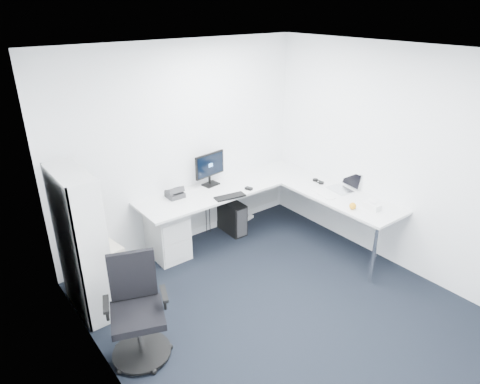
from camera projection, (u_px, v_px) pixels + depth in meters
ground at (288, 315)px, 4.62m from camera, size 4.20×4.20×0.00m
ceiling at (303, 55)px, 3.51m from camera, size 4.20×4.20×0.00m
wall_back at (182, 148)px, 5.58m from camera, size 3.60×0.02×2.70m
wall_left at (114, 269)px, 3.06m from camera, size 0.02×4.20×2.70m
wall_right at (404, 163)px, 5.07m from camera, size 0.02×4.20×2.70m
l_desk at (248, 220)px, 5.78m from camera, size 2.70×1.51×0.79m
drawer_pedestal at (167, 234)px, 5.58m from camera, size 0.42×0.53×0.65m
bookshelf at (81, 244)px, 4.43m from camera, size 0.31×0.81×1.61m
task_chair at (137, 313)px, 3.89m from camera, size 0.74×0.74×1.03m
black_pc_tower at (232, 217)px, 6.21m from camera, size 0.22×0.49×0.47m
beige_pc_tower at (110, 259)px, 5.25m from camera, size 0.26×0.47×0.42m
power_strip at (245, 220)px, 6.58m from camera, size 0.35×0.14×0.04m
monitor at (210, 169)px, 5.79m from camera, size 0.51×0.23×0.47m
black_keyboard at (230, 197)px, 5.51m from camera, size 0.42×0.21×0.02m
mouse at (249, 189)px, 5.73m from camera, size 0.08×0.11×0.03m
desk_phone at (175, 192)px, 5.49m from camera, size 0.21×0.21×0.14m
laptop at (341, 182)px, 5.67m from camera, size 0.37×0.36×0.23m
white_keyboard at (323, 194)px, 5.60m from camera, size 0.17×0.40×0.01m
headphones at (318, 181)px, 5.96m from camera, size 0.13×0.19×0.05m
orange_fruit at (353, 206)px, 5.19m from camera, size 0.09×0.09×0.09m
tissue_box at (372, 206)px, 5.20m from camera, size 0.11×0.21×0.07m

